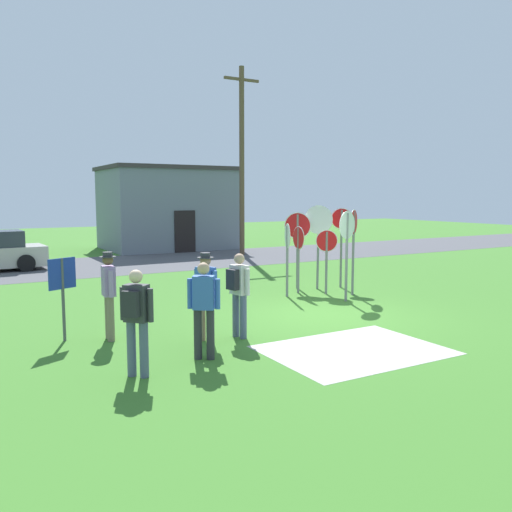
% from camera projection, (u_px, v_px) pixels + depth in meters
% --- Properties ---
extents(ground_plane, '(80.00, 80.00, 0.00)m').
position_uv_depth(ground_plane, '(324.00, 315.00, 12.58)').
color(ground_plane, '#3D7528').
extents(street_asphalt, '(60.00, 6.40, 0.01)m').
position_uv_depth(street_asphalt, '(158.00, 262.00, 22.68)').
color(street_asphalt, '#4C4C51').
rests_on(street_asphalt, ground).
extents(concrete_path, '(3.20, 2.40, 0.01)m').
position_uv_depth(concrete_path, '(354.00, 350.00, 9.69)').
color(concrete_path, '#ADAAA3').
rests_on(concrete_path, ground).
extents(building_background, '(6.60, 5.14, 4.35)m').
position_uv_depth(building_background, '(167.00, 208.00, 28.42)').
color(building_background, slate).
rests_on(building_background, ground).
extents(utility_pole, '(1.80, 0.24, 8.81)m').
position_uv_depth(utility_pole, '(242.00, 158.00, 24.93)').
color(utility_pole, brown).
rests_on(utility_pole, ground).
extents(stop_sign_rear_right, '(0.52, 0.40, 2.45)m').
position_uv_depth(stop_sign_rear_right, '(341.00, 235.00, 16.17)').
color(stop_sign_rear_right, slate).
rests_on(stop_sign_rear_right, ground).
extents(stop_sign_leaning_left, '(0.26, 0.65, 2.06)m').
position_uv_depth(stop_sign_leaning_left, '(287.00, 247.00, 14.71)').
color(stop_sign_leaning_left, slate).
rests_on(stop_sign_leaning_left, ground).
extents(stop_sign_low_front, '(0.55, 0.33, 1.86)m').
position_uv_depth(stop_sign_low_front, '(327.00, 251.00, 15.10)').
color(stop_sign_low_front, slate).
rests_on(stop_sign_low_front, ground).
extents(stop_sign_far_back, '(0.71, 0.25, 2.42)m').
position_uv_depth(stop_sign_far_back, '(347.00, 240.00, 14.01)').
color(stop_sign_far_back, slate).
rests_on(stop_sign_far_back, ground).
extents(stop_sign_tallest, '(0.59, 0.42, 2.44)m').
position_uv_depth(stop_sign_tallest, '(354.00, 237.00, 14.91)').
color(stop_sign_tallest, slate).
rests_on(stop_sign_tallest, ground).
extents(stop_sign_rear_left, '(0.66, 0.49, 2.33)m').
position_uv_depth(stop_sign_rear_left, '(298.00, 236.00, 16.00)').
color(stop_sign_rear_left, slate).
rests_on(stop_sign_rear_left, ground).
extents(stop_sign_leaning_right, '(0.64, 0.66, 2.54)m').
position_uv_depth(stop_sign_leaning_right, '(318.00, 231.00, 15.94)').
color(stop_sign_leaning_right, slate).
rests_on(stop_sign_leaning_right, ground).
extents(stop_sign_nearest, '(0.09, 0.67, 1.95)m').
position_uv_depth(stop_sign_nearest, '(298.00, 248.00, 15.28)').
color(stop_sign_nearest, slate).
rests_on(stop_sign_nearest, ground).
extents(person_in_dark_shirt, '(0.34, 0.53, 1.74)m').
position_uv_depth(person_in_dark_shirt, '(206.00, 292.00, 10.15)').
color(person_in_dark_shirt, '#7A6B56').
rests_on(person_in_dark_shirt, ground).
extents(person_on_left, '(0.49, 0.39, 1.69)m').
position_uv_depth(person_on_left, '(204.00, 305.00, 9.05)').
color(person_on_left, '#2D2D33').
rests_on(person_on_left, ground).
extents(person_holding_notes, '(0.31, 0.57, 1.74)m').
position_uv_depth(person_holding_notes, '(109.00, 290.00, 10.28)').
color(person_holding_notes, '#7A6B56').
rests_on(person_holding_notes, ground).
extents(person_with_sunhat, '(0.47, 0.48, 1.69)m').
position_uv_depth(person_with_sunhat, '(136.00, 315.00, 8.14)').
color(person_with_sunhat, '#4C5670').
rests_on(person_with_sunhat, ground).
extents(person_in_blue, '(0.41, 0.56, 1.69)m').
position_uv_depth(person_in_blue, '(239.00, 289.00, 10.43)').
color(person_in_blue, '#4C5670').
rests_on(person_in_blue, ground).
extents(info_panel_leftmost, '(0.55, 0.28, 1.63)m').
position_uv_depth(info_panel_leftmost, '(63.00, 284.00, 10.19)').
color(info_panel_leftmost, '#4C4C51').
rests_on(info_panel_leftmost, ground).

